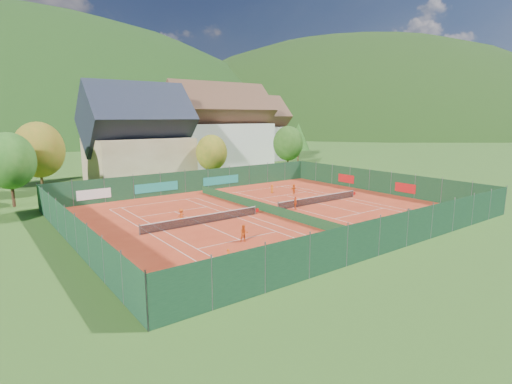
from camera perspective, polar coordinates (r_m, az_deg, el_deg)
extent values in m
plane|color=#2D581B|center=(44.04, 1.56, -2.97)|extent=(600.00, 600.00, 0.00)
cube|color=#B8351B|center=(44.03, 1.56, -2.94)|extent=(40.00, 32.00, 0.01)
cube|color=white|center=(50.18, -14.22, -1.56)|extent=(10.97, 0.06, 0.00)
cube|color=white|center=(30.35, 3.59, -9.31)|extent=(10.97, 0.06, 0.00)
cube|color=white|center=(37.49, -14.95, -5.74)|extent=(0.06, 23.77, 0.00)
cube|color=white|center=(42.56, -1.11, -3.41)|extent=(0.06, 23.77, 0.00)
cube|color=white|center=(37.99, -13.03, -5.43)|extent=(0.06, 23.77, 0.00)
cube|color=white|center=(41.81, -2.64, -3.68)|extent=(0.06, 23.77, 0.00)
cube|color=white|center=(45.27, -11.54, -2.77)|extent=(8.23, 0.06, 0.00)
cube|color=white|center=(34.49, -2.35, -6.82)|extent=(8.23, 0.06, 0.00)
cube|color=white|center=(39.73, -7.58, -4.53)|extent=(0.06, 12.80, 0.00)
cube|color=white|center=(58.02, 0.51, 0.40)|extent=(10.97, 0.06, 0.00)
cube|color=white|center=(42.06, 20.53, -4.28)|extent=(10.97, 0.06, 0.00)
cube|color=white|center=(45.59, 4.04, -2.48)|extent=(0.06, 23.77, 0.00)
cube|color=white|center=(53.24, 13.04, -0.81)|extent=(0.06, 23.77, 0.00)
cube|color=white|center=(46.47, 5.33, -2.25)|extent=(0.06, 23.77, 0.00)
cube|color=white|center=(52.22, 12.06, -1.00)|extent=(0.06, 23.77, 0.00)
cube|color=white|center=(53.83, 4.04, -0.44)|extent=(8.23, 0.06, 0.00)
cube|color=white|center=(45.14, 14.69, -2.94)|extent=(8.23, 0.06, 0.00)
cube|color=white|center=(49.26, 8.89, -1.59)|extent=(0.06, 12.80, 0.00)
cylinder|color=#59595B|center=(37.05, -16.30, -5.20)|extent=(0.10, 0.10, 1.02)
cylinder|color=#59595B|center=(42.97, -0.12, -2.59)|extent=(0.10, 0.10, 1.02)
cube|color=black|center=(39.62, -7.59, -3.91)|extent=(12.80, 0.02, 0.86)
cube|color=white|center=(39.51, -7.61, -3.30)|extent=(12.80, 0.04, 0.06)
cube|color=red|center=(43.13, 0.15, -2.62)|extent=(0.40, 0.04, 0.40)
cylinder|color=#59595B|center=(44.90, 3.17, -2.02)|extent=(0.10, 0.10, 1.02)
cylinder|color=#59595B|center=(53.84, 13.69, -0.18)|extent=(0.10, 0.10, 1.02)
cube|color=black|center=(49.17, 8.91, -1.08)|extent=(12.80, 0.02, 0.86)
cube|color=white|center=(49.08, 8.92, -0.59)|extent=(12.80, 0.04, 0.06)
cube|color=red|center=(54.04, 13.86, -0.21)|extent=(0.40, 0.04, 0.40)
cube|color=#163D1E|center=(43.92, 1.56, -2.31)|extent=(0.03, 28.80, 1.00)
cube|color=#153B21|center=(56.93, -8.45, 1.61)|extent=(40.00, 0.04, 3.00)
cube|color=teal|center=(54.39, -13.98, 0.66)|extent=(6.00, 0.03, 1.20)
cube|color=teal|center=(58.89, -4.98, 1.69)|extent=(6.00, 0.03, 1.20)
cube|color=silver|center=(51.91, -22.13, -0.29)|extent=(4.00, 0.03, 1.20)
cube|color=#12341F|center=(33.03, 19.08, -5.52)|extent=(40.00, 0.04, 3.00)
cube|color=#143923|center=(35.35, -24.93, -4.88)|extent=(0.04, 32.00, 3.00)
cube|color=#13341B|center=(58.05, 17.28, 1.41)|extent=(0.04, 32.00, 3.00)
cube|color=#B21414|center=(55.83, 20.53, 0.55)|extent=(0.03, 3.00, 1.20)
cube|color=#B21414|center=(61.71, 12.74, 1.88)|extent=(0.03, 3.00, 1.20)
cube|color=beige|center=(68.15, -16.35, 4.47)|extent=(15.00, 12.00, 7.00)
cube|color=#1E2333|center=(67.80, -16.64, 9.94)|extent=(16.20, 12.00, 12.00)
cube|color=silver|center=(81.76, -5.27, 6.53)|extent=(20.00, 11.00, 9.00)
cube|color=brown|center=(81.56, -5.36, 11.62)|extent=(21.60, 11.00, 11.00)
cube|color=silver|center=(96.20, -0.61, 6.90)|extent=(16.00, 10.00, 8.00)
cube|color=brown|center=(95.98, -0.62, 10.77)|extent=(17.28, 10.00, 10.00)
cylinder|color=#4B2B1A|center=(54.53, -31.38, -0.37)|extent=(0.36, 0.36, 2.80)
ellipsoid|color=#27611B|center=(54.02, -31.79, 3.80)|extent=(5.72, 5.72, 6.58)
cylinder|color=#4D361B|center=(60.84, -28.23, 1.09)|extent=(0.36, 0.36, 3.15)
ellipsoid|color=olive|center=(60.35, -28.60, 5.31)|extent=(6.44, 6.44, 7.40)
cylinder|color=#452C18|center=(65.05, -6.30, 2.54)|extent=(0.36, 0.36, 2.45)
ellipsoid|color=olive|center=(64.65, -6.36, 5.61)|extent=(5.01, 5.01, 5.76)
cylinder|color=#4A311A|center=(77.12, 4.56, 3.98)|extent=(0.36, 0.36, 2.80)
ellipsoid|color=#265317|center=(76.76, 4.60, 6.95)|extent=(5.72, 5.72, 6.58)
cylinder|color=#482E1A|center=(89.67, 6.02, 5.01)|extent=(0.36, 0.36, 3.15)
cone|color=#225518|center=(89.34, 6.07, 7.88)|extent=(5.04, 5.04, 5.85)
cylinder|color=#432E17|center=(90.81, -1.16, 5.25)|extent=(0.36, 0.36, 3.50)
ellipsoid|color=olive|center=(90.47, -1.17, 8.40)|extent=(7.15, 7.15, 8.22)
ellipsoid|color=black|center=(339.71, -30.01, 0.33)|extent=(440.00, 440.00, 242.00)
ellipsoid|color=black|center=(351.30, 13.22, 2.41)|extent=(380.00, 380.00, 220.40)
cylinder|color=slate|center=(45.31, 21.09, -2.76)|extent=(0.02, 0.02, 0.80)
cylinder|color=slate|center=(45.56, 21.30, -2.70)|extent=(0.02, 0.02, 0.80)
cylinder|color=slate|center=(45.47, 20.77, -2.70)|extent=(0.02, 0.02, 0.80)
cylinder|color=slate|center=(45.72, 20.98, -2.64)|extent=(0.02, 0.02, 0.80)
cube|color=slate|center=(45.48, 21.05, -2.52)|extent=(0.34, 0.34, 0.30)
ellipsoid|color=#CCD833|center=(45.48, 21.05, -2.48)|extent=(0.28, 0.28, 0.16)
sphere|color=#CCD833|center=(34.83, 0.72, -6.59)|extent=(0.07, 0.07, 0.07)
sphere|color=#CCD833|center=(40.14, 16.49, -4.70)|extent=(0.07, 0.07, 0.07)
sphere|color=#CCD833|center=(48.14, 2.12, -1.73)|extent=(0.07, 0.07, 0.07)
sphere|color=#CCD833|center=(48.81, -8.55, -1.67)|extent=(0.07, 0.07, 0.07)
sphere|color=#CCD833|center=(46.96, 10.80, -2.23)|extent=(0.07, 0.07, 0.07)
imported|color=#E35814|center=(28.78, -3.93, -9.21)|extent=(0.52, 0.46, 1.20)
imported|color=#CD4812|center=(33.71, -1.72, -5.93)|extent=(0.89, 0.80, 1.49)
imported|color=#D64613|center=(40.18, -10.63, -3.39)|extent=(0.98, 0.61, 1.47)
imported|color=#CB4012|center=(45.53, 5.66, -1.58)|extent=(0.77, 0.93, 1.49)
imported|color=orange|center=(55.10, 2.32, 0.47)|extent=(0.70, 0.64, 1.21)
imported|color=#D75313|center=(54.60, 5.41, 0.42)|extent=(1.33, 0.71, 1.36)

